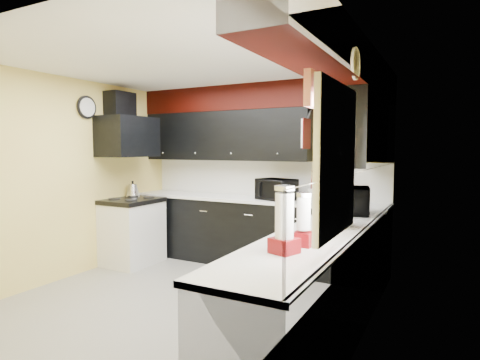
{
  "coord_description": "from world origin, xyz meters",
  "views": [
    {
      "loc": [
        2.44,
        -3.44,
        1.62
      ],
      "look_at": [
        0.21,
        0.75,
        1.25
      ],
      "focal_mm": 30.0,
      "sensor_mm": 36.0,
      "label": 1
    }
  ],
  "objects_px": {
    "utensil_crock": "(314,196)",
    "kettle": "(133,190)",
    "toaster_oven": "(276,189)",
    "knife_block": "(331,194)",
    "microwave": "(352,200)"
  },
  "relations": [
    {
      "from": "toaster_oven",
      "to": "kettle",
      "type": "bearing_deg",
      "value": -148.36
    },
    {
      "from": "utensil_crock",
      "to": "kettle",
      "type": "relative_size",
      "value": 0.84
    },
    {
      "from": "toaster_oven",
      "to": "knife_block",
      "type": "bearing_deg",
      "value": 21.49
    },
    {
      "from": "utensil_crock",
      "to": "knife_block",
      "type": "bearing_deg",
      "value": 9.65
    },
    {
      "from": "knife_block",
      "to": "kettle",
      "type": "distance_m",
      "value": 2.83
    },
    {
      "from": "utensil_crock",
      "to": "kettle",
      "type": "bearing_deg",
      "value": -169.2
    },
    {
      "from": "toaster_oven",
      "to": "kettle",
      "type": "distance_m",
      "value": 2.12
    },
    {
      "from": "microwave",
      "to": "utensil_crock",
      "type": "distance_m",
      "value": 0.91
    },
    {
      "from": "microwave",
      "to": "knife_block",
      "type": "height_order",
      "value": "microwave"
    },
    {
      "from": "toaster_oven",
      "to": "knife_block",
      "type": "relative_size",
      "value": 2.23
    },
    {
      "from": "microwave",
      "to": "kettle",
      "type": "height_order",
      "value": "microwave"
    },
    {
      "from": "kettle",
      "to": "microwave",
      "type": "bearing_deg",
      "value": -3.13
    },
    {
      "from": "toaster_oven",
      "to": "microwave",
      "type": "bearing_deg",
      "value": -11.71
    },
    {
      "from": "toaster_oven",
      "to": "utensil_crock",
      "type": "relative_size",
      "value": 2.81
    },
    {
      "from": "knife_block",
      "to": "utensil_crock",
      "type": "bearing_deg",
      "value": -147.44
    }
  ]
}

